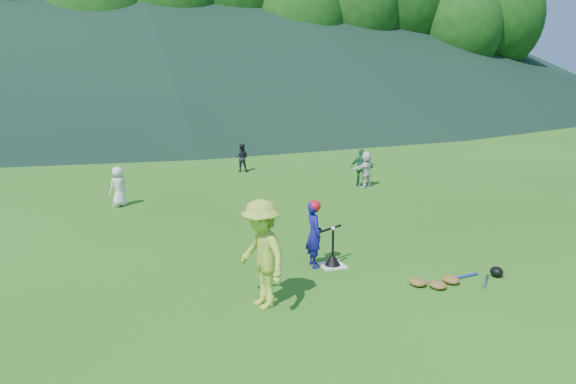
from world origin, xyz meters
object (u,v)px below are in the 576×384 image
object	(u,v)px
fielder_d	(366,169)
equipment_pile	(451,280)
adult_coach	(262,254)
fielder_a	(118,187)
home_plate	(332,265)
batter_child	(314,234)
fielder_c	(361,168)
batting_tee	(333,259)
fielder_b	(242,158)

from	to	relation	value
fielder_d	equipment_pile	xyz separation A→B (m)	(-2.30, -7.67, -0.49)
adult_coach	fielder_a	distance (m)	7.65
home_plate	batter_child	xyz separation A→B (m)	(-0.33, 0.12, 0.61)
fielder_d	batter_child	bearing A→B (deg)	30.12
fielder_d	fielder_c	bearing A→B (deg)	-76.69
batter_child	fielder_d	bearing A→B (deg)	-31.03
batting_tee	fielder_c	bearing A→B (deg)	59.08
adult_coach	equipment_pile	bearing A→B (deg)	73.42
fielder_a	home_plate	bearing A→B (deg)	87.90
home_plate	fielder_a	world-z (taller)	fielder_a
batter_child	fielder_a	world-z (taller)	batter_child
home_plate	batting_tee	xyz separation A→B (m)	(0.00, 0.00, 0.12)
fielder_a	equipment_pile	distance (m)	9.19
adult_coach	home_plate	bearing A→B (deg)	112.71
fielder_b	fielder_c	bearing A→B (deg)	152.41
fielder_b	fielder_a	bearing A→B (deg)	65.73
batter_child	equipment_pile	distance (m)	2.56
batting_tee	equipment_pile	xyz separation A→B (m)	(1.58, -1.48, -0.06)
fielder_a	fielder_b	world-z (taller)	fielder_a
home_plate	adult_coach	bearing A→B (deg)	-144.01
fielder_b	fielder_d	bearing A→B (deg)	152.43
fielder_a	fielder_b	distance (m)	5.87
fielder_c	batting_tee	bearing A→B (deg)	74.87
fielder_b	equipment_pile	bearing A→B (deg)	117.95
batter_child	batting_tee	bearing A→B (deg)	-105.26
home_plate	equipment_pile	distance (m)	2.17
batting_tee	equipment_pile	bearing A→B (deg)	-43.12
home_plate	adult_coach	world-z (taller)	adult_coach
batter_child	adult_coach	world-z (taller)	adult_coach
home_plate	fielder_d	xyz separation A→B (m)	(3.88, 6.19, 0.55)
adult_coach	equipment_pile	xyz separation A→B (m)	(3.36, -0.19, -0.79)
fielder_b	batting_tee	bearing A→B (deg)	109.40
fielder_d	batting_tee	distance (m)	7.32
batter_child	equipment_pile	world-z (taller)	batter_child
adult_coach	batting_tee	world-z (taller)	adult_coach
fielder_a	fielder_d	xyz separation A→B (m)	(7.38, 0.03, 0.02)
home_plate	fielder_c	world-z (taller)	fielder_c
batter_child	equipment_pile	size ratio (longest dim) A/B	0.69
adult_coach	fielder_b	bearing A→B (deg)	153.30
equipment_pile	fielder_b	bearing A→B (deg)	93.29
fielder_c	fielder_a	bearing A→B (deg)	17.05
fielder_c	equipment_pile	world-z (taller)	fielder_c
fielder_c	batting_tee	size ratio (longest dim) A/B	1.73
fielder_a	batter_child	bearing A→B (deg)	85.93
batter_child	fielder_d	size ratio (longest dim) A/B	1.12
batter_child	fielder_a	distance (m)	6.82
fielder_c	fielder_d	distance (m)	0.16
fielder_d	batting_tee	world-z (taller)	fielder_d
batter_child	equipment_pile	bearing A→B (deg)	-126.06
batting_tee	fielder_d	bearing A→B (deg)	57.90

